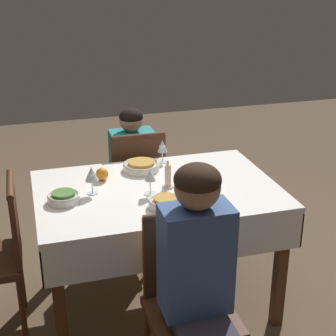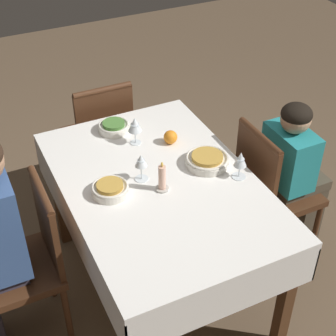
{
  "view_description": "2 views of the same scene",
  "coord_description": "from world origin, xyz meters",
  "px_view_note": "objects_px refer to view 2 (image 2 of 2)",
  "views": [
    {
      "loc": [
        0.67,
        2.53,
        1.96
      ],
      "look_at": [
        -0.06,
        0.01,
        0.88
      ],
      "focal_mm": 55.0,
      "sensor_mm": 36.0,
      "label": 1
    },
    {
      "loc": [
        -1.77,
        0.8,
        2.33
      ],
      "look_at": [
        0.02,
        -0.06,
        0.82
      ],
      "focal_mm": 55.0,
      "sensor_mm": 36.0,
      "label": 2
    }
  ],
  "objects_px": {
    "chair_east": "(102,135)",
    "chair_south": "(270,188)",
    "dining_table": "(159,197)",
    "bowl_north": "(110,189)",
    "bowl_south": "(207,160)",
    "wine_glass_south": "(240,160)",
    "wine_glass_north": "(141,162)",
    "orange_fruit": "(170,137)",
    "chair_north": "(29,258)",
    "bowl_east": "(114,127)",
    "candle_centerpiece": "(162,179)",
    "wine_glass_east": "(135,125)",
    "person_child_teal": "(295,173)"
  },
  "relations": [
    {
      "from": "bowl_north",
      "to": "bowl_east",
      "type": "relative_size",
      "value": 1.03
    },
    {
      "from": "chair_south",
      "to": "candle_centerpiece",
      "type": "height_order",
      "value": "candle_centerpiece"
    },
    {
      "from": "chair_north",
      "to": "bowl_east",
      "type": "height_order",
      "value": "chair_north"
    },
    {
      "from": "chair_east",
      "to": "bowl_east",
      "type": "relative_size",
      "value": 5.32
    },
    {
      "from": "chair_north",
      "to": "candle_centerpiece",
      "type": "bearing_deg",
      "value": 81.82
    },
    {
      "from": "bowl_north",
      "to": "bowl_south",
      "type": "bearing_deg",
      "value": -89.59
    },
    {
      "from": "chair_east",
      "to": "bowl_east",
      "type": "xyz_separation_m",
      "value": [
        -0.37,
        0.04,
        0.29
      ]
    },
    {
      "from": "bowl_north",
      "to": "wine_glass_north",
      "type": "distance_m",
      "value": 0.19
    },
    {
      "from": "wine_glass_south",
      "to": "chair_north",
      "type": "bearing_deg",
      "value": 80.76
    },
    {
      "from": "dining_table",
      "to": "chair_north",
      "type": "xyz_separation_m",
      "value": [
        0.03,
        0.67,
        -0.16
      ]
    },
    {
      "from": "bowl_east",
      "to": "candle_centerpiece",
      "type": "height_order",
      "value": "candle_centerpiece"
    },
    {
      "from": "dining_table",
      "to": "orange_fruit",
      "type": "distance_m",
      "value": 0.36
    },
    {
      "from": "chair_east",
      "to": "person_child_teal",
      "type": "relative_size",
      "value": 0.89
    },
    {
      "from": "person_child_teal",
      "to": "bowl_south",
      "type": "height_order",
      "value": "person_child_teal"
    },
    {
      "from": "chair_east",
      "to": "bowl_south",
      "type": "xyz_separation_m",
      "value": [
        -0.87,
        -0.27,
        0.29
      ]
    },
    {
      "from": "chair_south",
      "to": "candle_centerpiece",
      "type": "relative_size",
      "value": 5.59
    },
    {
      "from": "chair_east",
      "to": "dining_table",
      "type": "bearing_deg",
      "value": 89.7
    },
    {
      "from": "wine_glass_south",
      "to": "wine_glass_north",
      "type": "bearing_deg",
      "value": 66.52
    },
    {
      "from": "dining_table",
      "to": "chair_north",
      "type": "bearing_deg",
      "value": 87.02
    },
    {
      "from": "wine_glass_north",
      "to": "candle_centerpiece",
      "type": "relative_size",
      "value": 0.9
    },
    {
      "from": "chair_south",
      "to": "wine_glass_east",
      "type": "height_order",
      "value": "wine_glass_east"
    },
    {
      "from": "dining_table",
      "to": "chair_east",
      "type": "relative_size",
      "value": 1.49
    },
    {
      "from": "wine_glass_east",
      "to": "orange_fruit",
      "type": "distance_m",
      "value": 0.2
    },
    {
      "from": "chair_north",
      "to": "wine_glass_north",
      "type": "distance_m",
      "value": 0.7
    },
    {
      "from": "chair_east",
      "to": "chair_south",
      "type": "bearing_deg",
      "value": 125.95
    },
    {
      "from": "chair_east",
      "to": "wine_glass_east",
      "type": "xyz_separation_m",
      "value": [
        -0.54,
        -0.02,
        0.37
      ]
    },
    {
      "from": "dining_table",
      "to": "bowl_north",
      "type": "relative_size",
      "value": 7.64
    },
    {
      "from": "wine_glass_north",
      "to": "bowl_south",
      "type": "distance_m",
      "value": 0.36
    },
    {
      "from": "chair_south",
      "to": "bowl_east",
      "type": "distance_m",
      "value": 0.93
    },
    {
      "from": "bowl_south",
      "to": "wine_glass_south",
      "type": "bearing_deg",
      "value": -150.04
    },
    {
      "from": "wine_glass_north",
      "to": "wine_glass_east",
      "type": "height_order",
      "value": "wine_glass_east"
    },
    {
      "from": "orange_fruit",
      "to": "wine_glass_south",
      "type": "bearing_deg",
      "value": -157.07
    },
    {
      "from": "wine_glass_south",
      "to": "orange_fruit",
      "type": "distance_m",
      "value": 0.45
    },
    {
      "from": "dining_table",
      "to": "bowl_south",
      "type": "height_order",
      "value": "bowl_south"
    },
    {
      "from": "wine_glass_east",
      "to": "wine_glass_south",
      "type": "bearing_deg",
      "value": -145.1
    },
    {
      "from": "person_child_teal",
      "to": "wine_glass_east",
      "type": "height_order",
      "value": "person_child_teal"
    },
    {
      "from": "chair_south",
      "to": "candle_centerpiece",
      "type": "bearing_deg",
      "value": 93.01
    },
    {
      "from": "dining_table",
      "to": "person_child_teal",
      "type": "height_order",
      "value": "person_child_teal"
    },
    {
      "from": "chair_north",
      "to": "candle_centerpiece",
      "type": "distance_m",
      "value": 0.74
    },
    {
      "from": "chair_north",
      "to": "candle_centerpiece",
      "type": "relative_size",
      "value": 5.59
    },
    {
      "from": "wine_glass_north",
      "to": "chair_south",
      "type": "bearing_deg",
      "value": -96.17
    },
    {
      "from": "wine_glass_north",
      "to": "orange_fruit",
      "type": "distance_m",
      "value": 0.35
    },
    {
      "from": "person_child_teal",
      "to": "chair_north",
      "type": "bearing_deg",
      "value": 87.76
    },
    {
      "from": "person_child_teal",
      "to": "bowl_south",
      "type": "xyz_separation_m",
      "value": [
        0.05,
        0.55,
        0.24
      ]
    },
    {
      "from": "chair_south",
      "to": "wine_glass_east",
      "type": "xyz_separation_m",
      "value": [
        0.38,
        0.64,
        0.37
      ]
    },
    {
      "from": "bowl_east",
      "to": "orange_fruit",
      "type": "relative_size",
      "value": 2.31
    },
    {
      "from": "chair_south",
      "to": "wine_glass_east",
      "type": "distance_m",
      "value": 0.83
    },
    {
      "from": "bowl_north",
      "to": "bowl_east",
      "type": "bearing_deg",
      "value": -22.67
    },
    {
      "from": "wine_glass_north",
      "to": "bowl_east",
      "type": "distance_m",
      "value": 0.47
    },
    {
      "from": "chair_north",
      "to": "wine_glass_east",
      "type": "height_order",
      "value": "wine_glass_east"
    }
  ]
}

